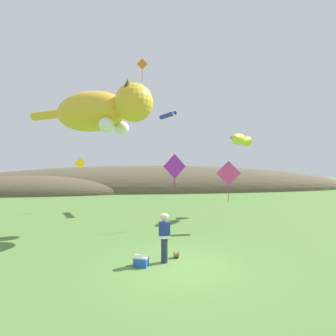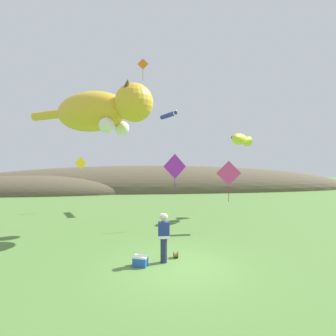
{
  "view_description": "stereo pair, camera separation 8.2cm",
  "coord_description": "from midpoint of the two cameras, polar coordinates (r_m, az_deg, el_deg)",
  "views": [
    {
      "loc": [
        -1.3,
        -9.08,
        3.57
      ],
      "look_at": [
        0.0,
        4.0,
        3.39
      ],
      "focal_mm": 28.0,
      "sensor_mm": 36.0,
      "label": 1
    },
    {
      "loc": [
        -1.22,
        -9.09,
        3.57
      ],
      "look_at": [
        0.0,
        4.0,
        3.39
      ],
      "focal_mm": 28.0,
      "sensor_mm": 36.0,
      "label": 2
    }
  ],
  "objects": [
    {
      "name": "picnic_cooler",
      "position": [
        9.78,
        -6.14,
        -19.5
      ],
      "size": [
        0.57,
        0.47,
        0.36
      ],
      "color": "blue",
      "rests_on": "ground"
    },
    {
      "name": "kite_diamond_pink",
      "position": [
        14.73,
        12.87,
        -1.17
      ],
      "size": [
        1.34,
        0.26,
        2.26
      ],
      "color": "#E53F8C"
    },
    {
      "name": "kite_giant_cat",
      "position": [
        15.41,
        -14.81,
        11.9
      ],
      "size": [
        7.7,
        5.25,
        2.64
      ],
      "color": "gold"
    },
    {
      "name": "ground_plane",
      "position": [
        9.84,
        2.2,
        -20.49
      ],
      "size": [
        120.0,
        120.0,
        0.0
      ],
      "primitive_type": "plane",
      "color": "#517A38"
    },
    {
      "name": "kite_diamond_violet",
      "position": [
        14.92,
        1.3,
        0.29
      ],
      "size": [
        1.36,
        0.5,
        2.34
      ],
      "color": "purple"
    },
    {
      "name": "kite_fish_windsock",
      "position": [
        18.99,
        15.38,
        6.02
      ],
      "size": [
        2.4,
        2.71,
        0.88
      ],
      "color": "yellow"
    },
    {
      "name": "kite_tube_streamer",
      "position": [
        21.75,
        -0.11,
        11.43
      ],
      "size": [
        1.3,
        2.24,
        0.44
      ],
      "color": "#2633A5"
    },
    {
      "name": "festival_attendant",
      "position": [
        9.84,
        -1.04,
        -14.65
      ],
      "size": [
        0.42,
        0.3,
        1.77
      ],
      "color": "#232D47",
      "rests_on": "ground"
    },
    {
      "name": "kite_diamond_orange",
      "position": [
        22.73,
        -5.74,
        21.55
      ],
      "size": [
        0.89,
        0.1,
        1.79
      ],
      "color": "orange"
    },
    {
      "name": "kite_diamond_gold",
      "position": [
        21.28,
        -18.72,
        0.94
      ],
      "size": [
        0.82,
        0.43,
        1.82
      ],
      "color": "yellow"
    },
    {
      "name": "kite_spool",
      "position": [
        10.53,
        1.56,
        -18.32
      ],
      "size": [
        0.17,
        0.25,
        0.25
      ],
      "color": "olive",
      "rests_on": "ground"
    },
    {
      "name": "distant_hill_ridge",
      "position": [
        36.88,
        -7.2,
        -4.78
      ],
      "size": [
        59.82,
        13.65,
        6.81
      ],
      "color": "brown",
      "rests_on": "ground"
    }
  ]
}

